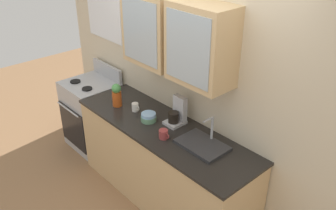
# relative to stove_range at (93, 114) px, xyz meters

# --- Properties ---
(ground_plane) EXTENTS (10.00, 10.00, 0.00)m
(ground_plane) POSITION_rel_stove_range_xyz_m (1.41, 0.00, -0.46)
(ground_plane) COLOR #936B47
(back_wall_unit) EXTENTS (4.29, 0.44, 2.65)m
(back_wall_unit) POSITION_rel_stove_range_xyz_m (1.41, 0.34, 0.96)
(back_wall_unit) COLOR beige
(back_wall_unit) RESTS_ON ground_plane
(counter) EXTENTS (2.17, 0.67, 0.91)m
(counter) POSITION_rel_stove_range_xyz_m (1.41, 0.00, -0.01)
(counter) COLOR tan
(counter) RESTS_ON ground_plane
(stove_range) EXTENTS (0.63, 0.64, 1.09)m
(stove_range) POSITION_rel_stove_range_xyz_m (0.00, 0.00, 0.00)
(stove_range) COLOR #ADAFB5
(stove_range) RESTS_ON ground_plane
(sink_faucet) EXTENTS (0.46, 0.31, 0.27)m
(sink_faucet) POSITION_rel_stove_range_xyz_m (1.91, 0.05, 0.47)
(sink_faucet) COLOR #2D2D30
(sink_faucet) RESTS_ON counter
(bowl_stack) EXTENTS (0.16, 0.16, 0.09)m
(bowl_stack) POSITION_rel_stove_range_xyz_m (1.22, -0.03, 0.49)
(bowl_stack) COLOR #669972
(bowl_stack) RESTS_ON counter
(vase) EXTENTS (0.10, 0.10, 0.26)m
(vase) POSITION_rel_stove_range_xyz_m (0.73, -0.07, 0.58)
(vase) COLOR #BF4C19
(vase) RESTS_ON counter
(cup_near_sink) EXTENTS (0.12, 0.09, 0.09)m
(cup_near_sink) POSITION_rel_stove_range_xyz_m (1.57, -0.13, 0.49)
(cup_near_sink) COLOR #993838
(cup_near_sink) RESTS_ON counter
(cup_near_bowls) EXTENTS (0.11, 0.07, 0.09)m
(cup_near_bowls) POSITION_rel_stove_range_xyz_m (0.96, -0.00, 0.50)
(cup_near_bowls) COLOR silver
(cup_near_bowls) RESTS_ON counter
(coffee_maker) EXTENTS (0.17, 0.20, 0.29)m
(coffee_maker) POSITION_rel_stove_range_xyz_m (1.45, 0.17, 0.56)
(coffee_maker) COLOR #B7B7BC
(coffee_maker) RESTS_ON counter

